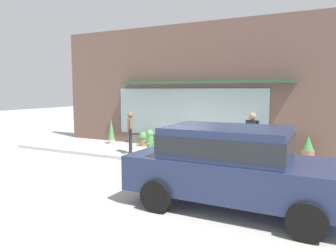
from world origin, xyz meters
TOP-DOWN VIEW (x-y plane):
  - ground_plane at (0.00, 0.00)m, footprint 60.00×60.00m
  - curb_strip at (0.00, -0.20)m, footprint 14.00×0.24m
  - storefront at (-0.01, 3.19)m, footprint 14.00×0.81m
  - fire_hydrant at (-1.36, 1.13)m, footprint 0.44×0.41m
  - pedestrian_with_handbag at (-2.05, 0.83)m, footprint 0.44×0.56m
  - pedestrian_passerby at (2.64, 0.57)m, footprint 0.44×0.26m
  - parked_car_navy at (3.01, -2.98)m, footprint 4.48×2.06m
  - potted_plant_window_right at (4.16, 2.59)m, footprint 0.43×0.43m
  - potted_plant_corner_tall at (1.54, 2.39)m, footprint 0.27×0.27m
  - potted_plant_window_center at (3.31, 2.57)m, footprint 0.26×0.26m
  - potted_plant_doorstep at (-4.07, 2.31)m, footprint 0.32×0.32m
  - potted_plant_window_left at (-2.46, 2.46)m, footprint 0.38×0.38m

SIDE VIEW (x-z plane):
  - ground_plane at x=0.00m, z-range 0.00..0.00m
  - curb_strip at x=0.00m, z-range 0.00..0.12m
  - potted_plant_corner_tall at x=1.54m, z-range 0.00..0.44m
  - potted_plant_window_left at x=-2.46m, z-range 0.02..0.64m
  - potted_plant_window_right at x=4.16m, z-range -0.02..0.85m
  - fire_hydrant at x=-1.36m, z-range 0.01..0.94m
  - potted_plant_doorstep at x=-4.07m, z-range -0.02..1.15m
  - potted_plant_window_center at x=3.31m, z-range -0.03..1.23m
  - pedestrian_with_handbag at x=-2.05m, z-range 0.12..1.73m
  - parked_car_navy at x=3.01m, z-range 0.11..1.80m
  - pedestrian_passerby at x=2.64m, z-range 0.15..1.91m
  - storefront at x=-0.01m, z-range -0.06..5.14m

